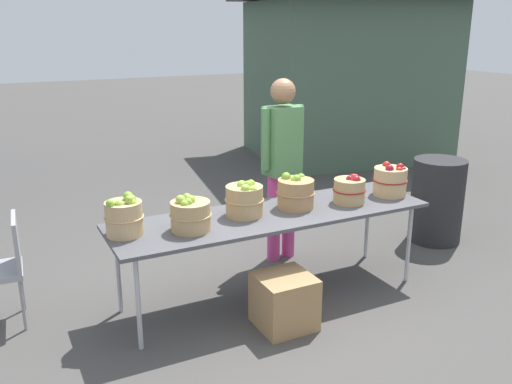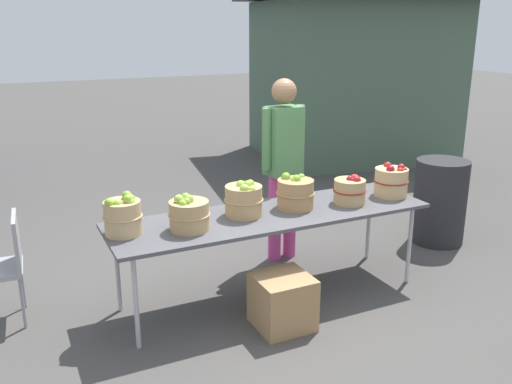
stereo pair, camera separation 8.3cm
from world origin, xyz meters
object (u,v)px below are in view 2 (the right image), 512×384
market_table (272,217)px  apple_basket_green_3 (295,193)px  apple_basket_red_1 (391,181)px  folding_chair (4,261)px  apple_basket_red_0 (350,190)px  apple_basket_green_1 (189,214)px  apple_basket_green_0 (123,216)px  apple_basket_green_2 (244,200)px  produce_crate (282,301)px  trash_barrel (440,202)px  vendor_adult (283,156)px

market_table → apple_basket_green_3: (0.24, 0.04, 0.17)m
apple_basket_red_1 → folding_chair: 3.30m
apple_basket_red_0 → apple_basket_green_1: bearing=-179.6°
apple_basket_green_0 → apple_basket_green_2: 0.97m
apple_basket_red_1 → produce_crate: bearing=-161.6°
market_table → apple_basket_green_0: size_ratio=8.57×
folding_chair → produce_crate: (1.89, -1.00, -0.30)m
folding_chair → trash_barrel: (4.21, -0.18, -0.06)m
apple_basket_green_3 → apple_basket_red_1: 0.96m
apple_basket_green_0 → produce_crate: apple_basket_green_0 is taller
apple_basket_green_2 → apple_basket_red_0: 0.97m
apple_basket_red_1 → vendor_adult: vendor_adult is taller
apple_basket_green_2 → apple_basket_red_1: 1.43m
apple_basket_green_1 → apple_basket_green_2: 0.52m
market_table → folding_chair: 2.11m
apple_basket_green_0 → folding_chair: bearing=151.0°
apple_basket_green_3 → produce_crate: apple_basket_green_3 is taller
market_table → apple_basket_green_2: apple_basket_green_2 is taller
market_table → produce_crate: (-0.15, -0.48, -0.51)m
market_table → trash_barrel: (2.17, 0.34, -0.27)m
folding_chair → apple_basket_green_1: bearing=69.3°
apple_basket_green_0 → produce_crate: 1.37m
apple_basket_green_2 → trash_barrel: size_ratio=0.36×
apple_basket_red_1 → produce_crate: size_ratio=0.76×
apple_basket_green_2 → vendor_adult: (0.70, 0.63, 0.16)m
apple_basket_red_1 → apple_basket_red_0: bearing=-177.2°
apple_basket_green_0 → apple_basket_red_1: apple_basket_green_0 is taller
apple_basket_green_1 → apple_basket_red_0: 1.47m
apple_basket_green_2 → folding_chair: bearing=165.3°
vendor_adult → produce_crate: (-0.62, -1.16, -0.83)m
apple_basket_green_1 → trash_barrel: (2.91, 0.40, -0.43)m
market_table → apple_basket_red_1: bearing=-1.7°
market_table → apple_basket_green_2: bearing=168.5°
apple_basket_green_1 → apple_basket_green_0: bearing=165.0°
folding_chair → produce_crate: folding_chair is taller
apple_basket_red_1 → trash_barrel: apple_basket_red_1 is taller
market_table → apple_basket_green_3: apple_basket_green_3 is taller
market_table → apple_basket_green_0: bearing=177.2°
apple_basket_green_2 → apple_basket_red_0: bearing=-6.2°
apple_basket_green_0 → produce_crate: size_ratio=0.76×
apple_basket_green_2 → apple_basket_red_0: size_ratio=1.11×
apple_basket_green_1 → vendor_adult: size_ratio=0.18×
produce_crate → trash_barrel: bearing=19.4°
apple_basket_green_2 → trash_barrel: apple_basket_green_2 is taller
trash_barrel → apple_basket_green_3: bearing=-171.1°
market_table → apple_basket_red_0: 0.75m
apple_basket_green_2 → apple_basket_green_3: (0.47, -0.01, -0.00)m
vendor_adult → folding_chair: (-2.51, -0.15, -0.53)m
vendor_adult → folding_chair: size_ratio=2.06×
apple_basket_green_0 → apple_basket_green_2: bearing=-0.7°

